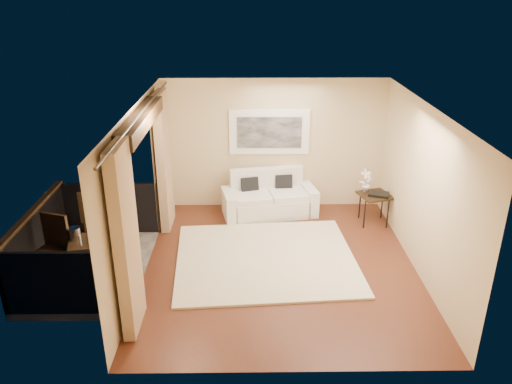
{
  "coord_description": "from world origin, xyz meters",
  "views": [
    {
      "loc": [
        -0.5,
        -7.27,
        4.43
      ],
      "look_at": [
        -0.4,
        0.71,
        1.05
      ],
      "focal_mm": 35.0,
      "sensor_mm": 36.0,
      "label": 1
    }
  ],
  "objects_px": {
    "balcony_chair_far": "(94,212)",
    "sofa": "(269,199)",
    "side_table": "(375,197)",
    "orchid": "(366,181)",
    "balcony_chair_near": "(53,242)",
    "ice_bucket": "(75,233)",
    "bistro_table": "(88,245)"
  },
  "relations": [
    {
      "from": "ice_bucket",
      "to": "balcony_chair_near",
      "type": "bearing_deg",
      "value": -172.83
    },
    {
      "from": "orchid",
      "to": "balcony_chair_far",
      "type": "distance_m",
      "value": 5.16
    },
    {
      "from": "orchid",
      "to": "balcony_chair_near",
      "type": "relative_size",
      "value": 0.43
    },
    {
      "from": "sofa",
      "to": "balcony_chair_near",
      "type": "height_order",
      "value": "balcony_chair_near"
    },
    {
      "from": "balcony_chair_near",
      "to": "side_table",
      "type": "bearing_deg",
      "value": 37.92
    },
    {
      "from": "bistro_table",
      "to": "balcony_chair_far",
      "type": "distance_m",
      "value": 1.24
    },
    {
      "from": "orchid",
      "to": "balcony_chair_far",
      "type": "xyz_separation_m",
      "value": [
        -5.09,
        -0.84,
        -0.24
      ]
    },
    {
      "from": "side_table",
      "to": "ice_bucket",
      "type": "xyz_separation_m",
      "value": [
        -5.2,
        -1.86,
        0.21
      ]
    },
    {
      "from": "side_table",
      "to": "balcony_chair_near",
      "type": "bearing_deg",
      "value": -161.05
    },
    {
      "from": "ice_bucket",
      "to": "side_table",
      "type": "bearing_deg",
      "value": 19.69
    },
    {
      "from": "orchid",
      "to": "bistro_table",
      "type": "height_order",
      "value": "orchid"
    },
    {
      "from": "side_table",
      "to": "bistro_table",
      "type": "xyz_separation_m",
      "value": [
        -5.0,
        -1.91,
        0.03
      ]
    },
    {
      "from": "balcony_chair_far",
      "to": "side_table",
      "type": "bearing_deg",
      "value": 179.29
    },
    {
      "from": "sofa",
      "to": "balcony_chair_far",
      "type": "bearing_deg",
      "value": -170.47
    },
    {
      "from": "sofa",
      "to": "balcony_chair_far",
      "type": "relative_size",
      "value": 1.93
    },
    {
      "from": "balcony_chair_far",
      "to": "ice_bucket",
      "type": "relative_size",
      "value": 5.15
    },
    {
      "from": "orchid",
      "to": "balcony_chair_far",
      "type": "relative_size",
      "value": 0.45
    },
    {
      "from": "orchid",
      "to": "ice_bucket",
      "type": "distance_m",
      "value": 5.42
    },
    {
      "from": "bistro_table",
      "to": "ice_bucket",
      "type": "height_order",
      "value": "ice_bucket"
    },
    {
      "from": "balcony_chair_near",
      "to": "sofa",
      "type": "bearing_deg",
      "value": 53.34
    },
    {
      "from": "side_table",
      "to": "ice_bucket",
      "type": "bearing_deg",
      "value": -160.31
    },
    {
      "from": "orchid",
      "to": "bistro_table",
      "type": "bearing_deg",
      "value": -157.03
    },
    {
      "from": "balcony_chair_far",
      "to": "orchid",
      "type": "bearing_deg",
      "value": -178.95
    },
    {
      "from": "sofa",
      "to": "balcony_chair_far",
      "type": "xyz_separation_m",
      "value": [
        -3.2,
        -1.19,
        0.28
      ]
    },
    {
      "from": "ice_bucket",
      "to": "orchid",
      "type": "bearing_deg",
      "value": 21.65
    },
    {
      "from": "balcony_chair_far",
      "to": "sofa",
      "type": "bearing_deg",
      "value": -167.95
    },
    {
      "from": "orchid",
      "to": "bistro_table",
      "type": "xyz_separation_m",
      "value": [
        -4.84,
        -2.05,
        -0.26
      ]
    },
    {
      "from": "side_table",
      "to": "balcony_chair_far",
      "type": "relative_size",
      "value": 0.68
    },
    {
      "from": "orchid",
      "to": "balcony_chair_near",
      "type": "xyz_separation_m",
      "value": [
        -5.38,
        -2.04,
        -0.21
      ]
    },
    {
      "from": "balcony_chair_near",
      "to": "bistro_table",
      "type": "bearing_deg",
      "value": 17.85
    },
    {
      "from": "side_table",
      "to": "bistro_table",
      "type": "relative_size",
      "value": 1.0
    },
    {
      "from": "sofa",
      "to": "side_table",
      "type": "xyz_separation_m",
      "value": [
        2.05,
        -0.49,
        0.24
      ]
    }
  ]
}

